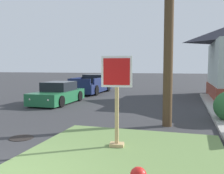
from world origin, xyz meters
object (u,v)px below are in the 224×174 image
at_px(manhole_cover, 21,138).
at_px(pickup_truck_navy, 92,85).
at_px(stop_sign, 117,102).
at_px(parked_sedan_green, 58,94).

height_order(manhole_cover, pickup_truck_navy, pickup_truck_navy).
distance_m(stop_sign, manhole_cover, 3.24).
relative_size(manhole_cover, parked_sedan_green, 0.17).
bearing_deg(manhole_cover, pickup_truck_navy, 101.78).
relative_size(parked_sedan_green, pickup_truck_navy, 0.78).
xyz_separation_m(stop_sign, parked_sedan_green, (-5.45, 6.87, -0.70)).
bearing_deg(pickup_truck_navy, stop_sign, -66.32).
distance_m(manhole_cover, parked_sedan_green, 7.17).
relative_size(stop_sign, pickup_truck_navy, 0.43).
xyz_separation_m(manhole_cover, parked_sedan_green, (-2.46, 6.71, 0.53)).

